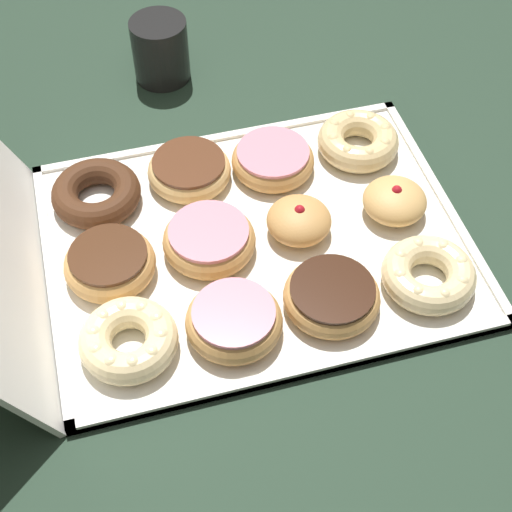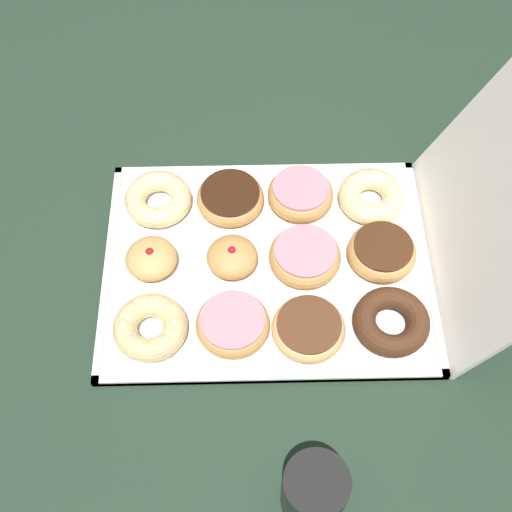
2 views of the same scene
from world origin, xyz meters
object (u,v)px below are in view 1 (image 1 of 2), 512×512
cruller_donut_2 (358,140)px  chocolate_cake_ring_donut_11 (96,193)px  cruller_donut_0 (429,274)px  jelly_filled_donut_4 (298,218)px  pink_frosted_donut_6 (234,321)px  chocolate_frosted_donut_8 (189,170)px  chocolate_frosted_donut_3 (332,296)px  pink_frosted_donut_5 (273,160)px  cruller_donut_9 (128,339)px  chocolate_frosted_donut_10 (110,263)px  pink_frosted_donut_7 (209,239)px  donut_box (256,242)px  jelly_filled_donut_1 (394,200)px  coffee_mug (160,47)px

cruller_donut_2 → chocolate_cake_ring_donut_11: (-0.00, 0.37, -0.00)m
cruller_donut_0 → jelly_filled_donut_4: bearing=45.1°
cruller_donut_0 → pink_frosted_donut_6: size_ratio=1.01×
cruller_donut_0 → chocolate_frosted_donut_8: size_ratio=1.01×
chocolate_frosted_donut_3 → pink_frosted_donut_5: size_ratio=1.02×
pink_frosted_donut_5 → cruller_donut_9: (-0.24, 0.24, 0.00)m
pink_frosted_donut_6 → cruller_donut_9: (0.01, 0.12, -0.00)m
chocolate_frosted_donut_3 → pink_frosted_donut_6: (-0.00, 0.12, 0.00)m
pink_frosted_donut_6 → chocolate_frosted_donut_8: pink_frosted_donut_6 is taller
cruller_donut_0 → chocolate_cake_ring_donut_11: size_ratio=0.97×
chocolate_frosted_donut_10 → chocolate_cake_ring_donut_11: 0.13m
chocolate_frosted_donut_8 → pink_frosted_donut_6: bearing=179.6°
jelly_filled_donut_4 → chocolate_cake_ring_donut_11: (0.12, 0.25, -0.00)m
jelly_filled_donut_4 → chocolate_cake_ring_donut_11: bearing=64.7°
cruller_donut_9 → chocolate_cake_ring_donut_11: (0.24, 0.00, -0.00)m
cruller_donut_2 → chocolate_cake_ring_donut_11: bearing=90.5°
cruller_donut_0 → chocolate_frosted_donut_3: size_ratio=0.99×
chocolate_frosted_donut_3 → pink_frosted_donut_7: size_ratio=0.99×
cruller_donut_2 → chocolate_frosted_donut_8: (0.01, 0.24, -0.00)m
chocolate_frosted_donut_10 → pink_frosted_donut_6: bearing=-133.9°
donut_box → cruller_donut_0: 0.22m
cruller_donut_2 → chocolate_frosted_donut_8: 0.24m
jelly_filled_donut_1 → chocolate_frosted_donut_3: 0.18m
pink_frosted_donut_5 → chocolate_cake_ring_donut_11: bearing=89.8°
coffee_mug → cruller_donut_0: bearing=-154.9°
pink_frosted_donut_5 → chocolate_frosted_donut_8: 0.12m
chocolate_frosted_donut_8 → coffee_mug: coffee_mug is taller
chocolate_frosted_donut_3 → jelly_filled_donut_4: bearing=1.3°
donut_box → coffee_mug: 0.39m
coffee_mug → pink_frosted_donut_7: bearing=178.4°
jelly_filled_donut_4 → pink_frosted_donut_5: 0.12m
donut_box → chocolate_cake_ring_donut_11: bearing=57.4°
jelly_filled_donut_4 → pink_frosted_donut_7: size_ratio=0.71×
pink_frosted_donut_5 → pink_frosted_donut_6: bearing=154.5°
cruller_donut_0 → chocolate_frosted_donut_10: 0.39m
cruller_donut_0 → cruller_donut_9: 0.37m
chocolate_frosted_donut_8 → chocolate_cake_ring_donut_11: 0.13m
cruller_donut_9 → donut_box: bearing=-56.8°
cruller_donut_0 → jelly_filled_donut_4: size_ratio=1.38×
cruller_donut_9 → chocolate_cake_ring_donut_11: 0.24m
cruller_donut_9 → coffee_mug: coffee_mug is taller
pink_frosted_donut_6 → pink_frosted_donut_7: size_ratio=0.97×
cruller_donut_9 → chocolate_frosted_donut_10: 0.12m
pink_frosted_donut_6 → coffee_mug: 0.51m
pink_frosted_donut_7 → chocolate_frosted_donut_8: bearing=-0.9°
chocolate_frosted_donut_10 → cruller_donut_9: bearing=-177.8°
jelly_filled_donut_4 → coffee_mug: size_ratio=0.78×
pink_frosted_donut_5 → pink_frosted_donut_6: 0.27m
pink_frosted_donut_6 → pink_frosted_donut_5: bearing=-25.5°
jelly_filled_donut_1 → chocolate_cake_ring_donut_11: bearing=72.5°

